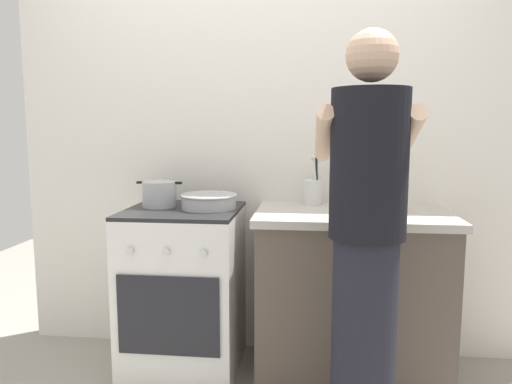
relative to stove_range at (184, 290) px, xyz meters
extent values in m
plane|color=gray|center=(0.35, -0.15, -0.45)|extent=(6.00, 6.00, 0.00)
cube|color=silver|center=(0.55, 0.35, 0.80)|extent=(3.20, 0.10, 2.50)
cube|color=brown|center=(0.90, 0.00, -0.02)|extent=(0.96, 0.56, 0.86)
cube|color=#B7B2A8|center=(0.90, 0.00, 0.43)|extent=(1.00, 0.60, 0.04)
cube|color=white|center=(0.00, 0.00, -0.01)|extent=(0.60, 0.60, 0.88)
cube|color=#232326|center=(0.00, 0.00, 0.44)|extent=(0.60, 0.60, 0.02)
cube|color=black|center=(0.00, -0.30, -0.03)|extent=(0.51, 0.01, 0.40)
cylinder|color=silver|center=(-0.18, -0.31, 0.29)|extent=(0.04, 0.01, 0.04)
cylinder|color=silver|center=(0.00, -0.31, 0.29)|extent=(0.04, 0.01, 0.04)
cylinder|color=silver|center=(0.18, -0.31, 0.29)|extent=(0.04, 0.01, 0.04)
cylinder|color=#B2B2B7|center=(-0.14, 0.05, 0.52)|extent=(0.19, 0.19, 0.14)
cube|color=black|center=(-0.25, 0.05, 0.58)|extent=(0.04, 0.02, 0.01)
cube|color=black|center=(-0.03, 0.05, 0.58)|extent=(0.04, 0.02, 0.01)
cylinder|color=#B7B7BC|center=(0.14, 0.02, 0.49)|extent=(0.29, 0.29, 0.08)
torus|color=#B7B7BC|center=(0.14, 0.02, 0.52)|extent=(0.31, 0.31, 0.01)
cylinder|color=silver|center=(0.70, 0.21, 0.52)|extent=(0.10, 0.10, 0.14)
cylinder|color=#B7BABF|center=(0.70, 0.21, 0.59)|extent=(0.06, 0.04, 0.23)
sphere|color=#B7BABF|center=(0.70, 0.21, 0.72)|extent=(0.03, 0.03, 0.03)
cylinder|color=silver|center=(0.71, 0.20, 0.59)|extent=(0.02, 0.02, 0.23)
sphere|color=silver|center=(0.71, 0.20, 0.72)|extent=(0.03, 0.03, 0.03)
cylinder|color=black|center=(0.72, 0.21, 0.60)|extent=(0.02, 0.07, 0.25)
sphere|color=black|center=(0.72, 0.21, 0.73)|extent=(0.03, 0.03, 0.03)
cylinder|color=white|center=(0.70, 0.22, 0.59)|extent=(0.02, 0.02, 0.22)
sphere|color=white|center=(0.70, 0.22, 0.71)|extent=(0.03, 0.03, 0.03)
cylinder|color=silver|center=(0.90, 0.04, 0.48)|extent=(0.04, 0.04, 0.06)
cylinder|color=red|center=(0.90, 0.04, 0.52)|extent=(0.04, 0.04, 0.02)
cylinder|color=gold|center=(1.12, 0.03, 0.56)|extent=(0.06, 0.06, 0.22)
cylinder|color=gold|center=(1.12, 0.03, 0.68)|extent=(0.03, 0.03, 0.04)
cylinder|color=black|center=(1.12, 0.03, 0.71)|extent=(0.03, 0.03, 0.02)
cylinder|color=black|center=(0.90, -0.59, 0.00)|extent=(0.26, 0.26, 0.90)
cylinder|color=black|center=(0.90, -0.59, 0.74)|extent=(0.30, 0.30, 0.58)
sphere|color=#D3AA8C|center=(0.90, -0.59, 1.15)|extent=(0.20, 0.20, 0.20)
cylinder|color=#D3AA8C|center=(0.73, -0.45, 0.85)|extent=(0.07, 0.41, 0.24)
cylinder|color=#D3AA8C|center=(1.07, -0.45, 0.85)|extent=(0.07, 0.41, 0.24)
camera|label=1|loc=(0.68, -2.49, 0.88)|focal=33.80mm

